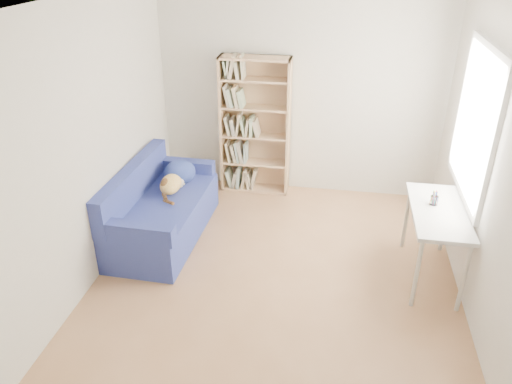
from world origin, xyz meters
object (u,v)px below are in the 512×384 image
(desk, at_px, (438,218))
(pen_cup, at_px, (434,199))
(bookshelf, at_px, (255,132))
(sofa, at_px, (161,209))

(desk, relative_size, pen_cup, 7.53)
(bookshelf, xyz_separation_m, desk, (2.02, -1.58, -0.14))
(sofa, height_order, bookshelf, bookshelf)
(sofa, bearing_deg, bookshelf, 58.56)
(bookshelf, height_order, desk, bookshelf)
(sofa, distance_m, bookshelf, 1.61)
(sofa, xyz_separation_m, pen_cup, (2.81, -0.20, 0.49))
(sofa, relative_size, pen_cup, 11.69)
(pen_cup, bearing_deg, desk, -68.33)
(sofa, bearing_deg, desk, -4.24)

